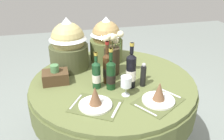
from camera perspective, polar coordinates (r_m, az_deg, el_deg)
dining_table at (r=2.14m, az=0.22°, el=-5.78°), size 1.42×1.42×0.78m
place_setting_left at (r=1.72m, az=-3.95°, el=-7.23°), size 0.43×0.40×0.16m
place_setting_right at (r=1.80m, az=10.98°, el=-6.09°), size 0.43×0.40×0.16m
flower_vase at (r=2.11m, az=0.02°, el=3.25°), size 0.18×0.21×0.41m
wine_bottle_left at (r=1.91m, az=4.51°, el=-0.12°), size 0.08×0.08×0.38m
wine_bottle_centre at (r=1.91m, az=-3.71°, el=-1.06°), size 0.07×0.07×0.30m
wine_bottle_right at (r=1.89m, az=-0.25°, el=-1.06°), size 0.07×0.07×0.34m
wine_bottle_rear at (r=1.97m, az=-1.10°, el=0.51°), size 0.07×0.07×0.36m
wine_glass_right at (r=1.81m, az=3.34°, el=-2.86°), size 0.08×0.08×0.16m
pepper_mill at (r=1.96m, az=7.37°, el=-1.27°), size 0.05×0.05×0.20m
gift_tub_back_left at (r=2.23m, az=-10.30°, el=6.44°), size 0.36×0.36×0.48m
gift_tub_back_centre at (r=2.36m, az=-1.38°, el=7.53°), size 0.32×0.32×0.44m
woven_basket_side_left at (r=2.06m, az=-13.20°, el=-1.48°), size 0.21×0.15×0.16m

